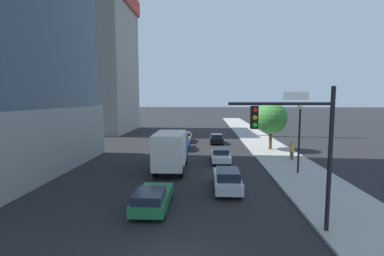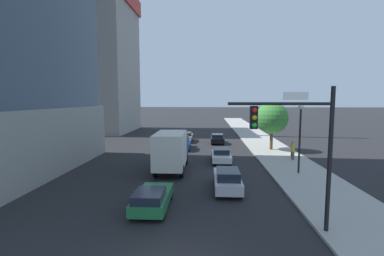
{
  "view_description": "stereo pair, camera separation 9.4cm",
  "coord_description": "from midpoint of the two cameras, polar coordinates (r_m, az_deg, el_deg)",
  "views": [
    {
      "loc": [
        1.08,
        -9.12,
        6.31
      ],
      "look_at": [
        0.2,
        8.21,
        4.48
      ],
      "focal_mm": 26.17,
      "sensor_mm": 36.0,
      "label": 1
    },
    {
      "loc": [
        1.17,
        -9.12,
        6.31
      ],
      "look_at": [
        0.2,
        8.21,
        4.48
      ],
      "focal_mm": 26.17,
      "sensor_mm": 36.0,
      "label": 2
    }
  ],
  "objects": [
    {
      "name": "car_green",
      "position": [
        16.51,
        -8.28,
        -13.99
      ],
      "size": [
        1.86,
        4.27,
        1.34
      ],
      "color": "#1E6638",
      "rests_on": "ground"
    },
    {
      "name": "construction_building",
      "position": [
        57.61,
        -19.03,
        13.96
      ],
      "size": [
        22.89,
        16.02,
        34.96
      ],
      "color": "#9E9B93",
      "rests_on": "ground"
    },
    {
      "name": "street_lamp",
      "position": [
        24.63,
        20.97,
        -0.01
      ],
      "size": [
        0.44,
        0.44,
        5.71
      ],
      "color": "black",
      "rests_on": "sidewalk"
    },
    {
      "name": "car_gold",
      "position": [
        41.29,
        -1.4,
        -1.81
      ],
      "size": [
        1.76,
        4.66,
        1.35
      ],
      "color": "#AD8938",
      "rests_on": "ground"
    },
    {
      "name": "car_blue",
      "position": [
        35.08,
        -2.17,
        -3.05
      ],
      "size": [
        1.94,
        4.74,
        1.55
      ],
      "color": "#233D9E",
      "rests_on": "ground"
    },
    {
      "name": "street_tree",
      "position": [
        35.07,
        15.74,
        1.95
      ],
      "size": [
        3.83,
        3.83,
        5.75
      ],
      "color": "brown",
      "rests_on": "sidewalk"
    },
    {
      "name": "pedestrian_orange_shirt",
      "position": [
        31.87,
        19.54,
        -3.99
      ],
      "size": [
        0.34,
        0.34,
        1.62
      ],
      "color": "black",
      "rests_on": "sidewalk"
    },
    {
      "name": "traffic_light_pole",
      "position": [
        13.64,
        20.71,
        -1.56
      ],
      "size": [
        4.77,
        0.48,
        6.72
      ],
      "color": "black",
      "rests_on": "sidewalk"
    },
    {
      "name": "sidewalk",
      "position": [
        30.8,
        17.71,
        -5.96
      ],
      "size": [
        5.23,
        120.0,
        0.15
      ],
      "primitive_type": "cube",
      "color": "#9E9B93",
      "rests_on": "ground"
    },
    {
      "name": "car_black",
      "position": [
        39.54,
        4.94,
        -2.17
      ],
      "size": [
        1.81,
        4.02,
        1.4
      ],
      "color": "black",
      "rests_on": "ground"
    },
    {
      "name": "box_truck",
      "position": [
        24.49,
        -4.38,
        -4.35
      ],
      "size": [
        2.43,
        6.78,
        3.46
      ],
      "color": "#1E4799",
      "rests_on": "ground"
    },
    {
      "name": "car_silver",
      "position": [
        19.7,
        7.04,
        -10.34
      ],
      "size": [
        1.77,
        4.61,
        1.57
      ],
      "color": "#B7B7BC",
      "rests_on": "ground"
    },
    {
      "name": "pedestrian_yellow_shirt",
      "position": [
        30.18,
        19.68,
        -4.53
      ],
      "size": [
        0.34,
        0.34,
        1.62
      ],
      "color": "brown",
      "rests_on": "sidewalk"
    },
    {
      "name": "car_white",
      "position": [
        28.18,
        5.77,
        -5.52
      ],
      "size": [
        1.82,
        4.2,
        1.37
      ],
      "color": "silver",
      "rests_on": "ground"
    }
  ]
}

